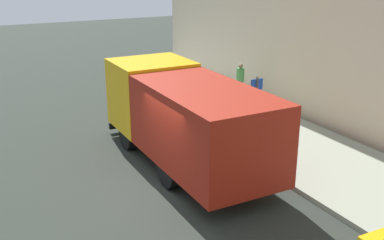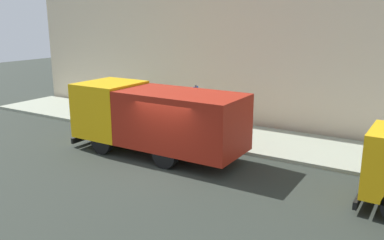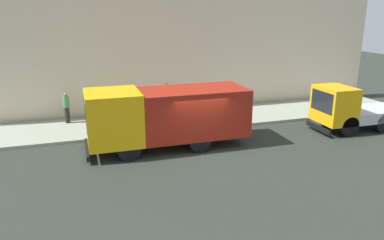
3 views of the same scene
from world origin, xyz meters
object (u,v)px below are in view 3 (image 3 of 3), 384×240
(pedestrian_standing, at_px, (67,107))
(street_sign_post, at_px, (167,102))
(pedestrian_walking, at_px, (124,116))
(large_utility_truck, at_px, (167,114))
(small_flatbed_truck, at_px, (349,110))

(pedestrian_standing, relative_size, street_sign_post, 0.68)
(pedestrian_walking, relative_size, pedestrian_standing, 0.98)
(pedestrian_walking, bearing_deg, street_sign_post, -54.59)
(large_utility_truck, bearing_deg, street_sign_post, -13.89)
(street_sign_post, bearing_deg, pedestrian_walking, 87.54)
(street_sign_post, bearing_deg, small_flatbed_truck, -106.05)
(pedestrian_walking, xyz_separation_m, pedestrian_standing, (2.70, 2.83, 0.01))
(pedestrian_walking, height_order, street_sign_post, street_sign_post)
(large_utility_truck, relative_size, street_sign_post, 2.99)
(large_utility_truck, bearing_deg, small_flatbed_truck, -92.66)
(large_utility_truck, height_order, small_flatbed_truck, large_utility_truck)
(small_flatbed_truck, bearing_deg, pedestrian_walking, 77.35)
(large_utility_truck, height_order, pedestrian_standing, large_utility_truck)
(street_sign_post, bearing_deg, pedestrian_standing, 61.22)
(large_utility_truck, height_order, pedestrian_walking, large_utility_truck)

